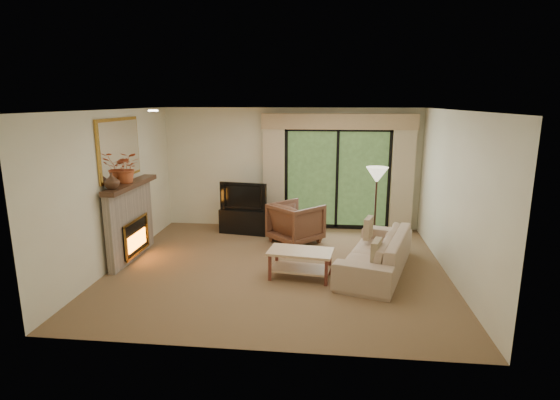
# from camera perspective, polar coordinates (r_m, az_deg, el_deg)

# --- Properties ---
(floor) EXTENTS (5.50, 5.50, 0.00)m
(floor) POSITION_cam_1_polar(r_m,az_deg,el_deg) (7.42, -0.25, -8.83)
(floor) COLOR brown
(floor) RESTS_ON ground
(ceiling) EXTENTS (5.50, 5.50, 0.00)m
(ceiling) POSITION_cam_1_polar(r_m,az_deg,el_deg) (6.89, -0.27, 11.69)
(ceiling) COLOR white
(ceiling) RESTS_ON ground
(wall_back) EXTENTS (5.00, 0.00, 5.00)m
(wall_back) POSITION_cam_1_polar(r_m,az_deg,el_deg) (9.49, 1.42, 4.12)
(wall_back) COLOR #EDE4C4
(wall_back) RESTS_ON ground
(wall_front) EXTENTS (5.00, 0.00, 5.00)m
(wall_front) POSITION_cam_1_polar(r_m,az_deg,el_deg) (4.64, -3.71, -5.24)
(wall_front) COLOR #EDE4C4
(wall_front) RESTS_ON ground
(wall_left) EXTENTS (0.00, 5.00, 5.00)m
(wall_left) POSITION_cam_1_polar(r_m,az_deg,el_deg) (7.83, -20.69, 1.42)
(wall_left) COLOR #EDE4C4
(wall_left) RESTS_ON ground
(wall_right) EXTENTS (0.00, 5.00, 5.00)m
(wall_right) POSITION_cam_1_polar(r_m,az_deg,el_deg) (7.27, 21.81, 0.50)
(wall_right) COLOR #EDE4C4
(wall_right) RESTS_ON ground
(fireplace) EXTENTS (0.24, 1.70, 1.37)m
(fireplace) POSITION_cam_1_polar(r_m,az_deg,el_deg) (8.09, -18.96, -2.58)
(fireplace) COLOR gray
(fireplace) RESTS_ON floor
(mirror) EXTENTS (0.07, 1.45, 1.02)m
(mirror) POSITION_cam_1_polar(r_m,az_deg,el_deg) (7.90, -20.19, 6.33)
(mirror) COLOR #B78835
(mirror) RESTS_ON wall_left
(sliding_door) EXTENTS (2.26, 0.10, 2.16)m
(sliding_door) POSITION_cam_1_polar(r_m,az_deg,el_deg) (9.44, 7.46, 2.74)
(sliding_door) COLOR black
(sliding_door) RESTS_ON floor
(curtain_left) EXTENTS (0.45, 0.18, 2.35)m
(curtain_left) POSITION_cam_1_polar(r_m,az_deg,el_deg) (9.38, -0.79, 3.40)
(curtain_left) COLOR #C3AE8A
(curtain_left) RESTS_ON floor
(curtain_right) EXTENTS (0.45, 0.18, 2.35)m
(curtain_right) POSITION_cam_1_polar(r_m,az_deg,el_deg) (9.45, 15.71, 2.99)
(curtain_right) COLOR #C3AE8A
(curtain_right) RESTS_ON floor
(cornice) EXTENTS (3.20, 0.24, 0.32)m
(cornice) POSITION_cam_1_polar(r_m,az_deg,el_deg) (9.22, 7.69, 10.13)
(cornice) COLOR tan
(cornice) RESTS_ON wall_back
(media_console) EXTENTS (1.07, 0.61, 0.51)m
(media_console) POSITION_cam_1_polar(r_m,az_deg,el_deg) (9.30, -4.56, -2.70)
(media_console) COLOR black
(media_console) RESTS_ON floor
(tv) EXTENTS (1.02, 0.28, 0.58)m
(tv) POSITION_cam_1_polar(r_m,az_deg,el_deg) (9.17, -4.62, 0.59)
(tv) COLOR black
(tv) RESTS_ON media_console
(armchair) EXTENTS (1.22, 1.22, 0.80)m
(armchair) POSITION_cam_1_polar(r_m,az_deg,el_deg) (8.59, 2.10, -2.97)
(armchair) COLOR brown
(armchair) RESTS_ON floor
(sofa) EXTENTS (1.48, 2.38, 0.65)m
(sofa) POSITION_cam_1_polar(r_m,az_deg,el_deg) (7.35, 12.42, -6.65)
(sofa) COLOR tan
(sofa) RESTS_ON floor
(pillow_near) EXTENTS (0.20, 0.39, 0.37)m
(pillow_near) POSITION_cam_1_polar(r_m,az_deg,el_deg) (6.67, 12.45, -6.68)
(pillow_near) COLOR brown
(pillow_near) RESTS_ON sofa
(pillow_far) EXTENTS (0.20, 0.39, 0.37)m
(pillow_far) POSITION_cam_1_polar(r_m,az_deg,el_deg) (7.88, 11.47, -3.57)
(pillow_far) COLOR brown
(pillow_far) RESTS_ON sofa
(coffee_table) EXTENTS (1.06, 0.67, 0.45)m
(coffee_table) POSITION_cam_1_polar(r_m,az_deg,el_deg) (6.96, 2.68, -8.34)
(coffee_table) COLOR tan
(coffee_table) RESTS_ON floor
(floor_lamp) EXTENTS (0.50, 0.50, 1.54)m
(floor_lamp) POSITION_cam_1_polar(r_m,az_deg,el_deg) (8.44, 12.35, -0.95)
(floor_lamp) COLOR beige
(floor_lamp) RESTS_ON floor
(vase) EXTENTS (0.30, 0.30, 0.26)m
(vase) POSITION_cam_1_polar(r_m,az_deg,el_deg) (7.40, -21.14, 2.34)
(vase) COLOR #40281A
(vase) RESTS_ON fireplace
(branches) EXTENTS (0.56, 0.51, 0.52)m
(branches) POSITION_cam_1_polar(r_m,az_deg,el_deg) (7.86, -19.43, 4.02)
(branches) COLOR #BA542C
(branches) RESTS_ON fireplace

